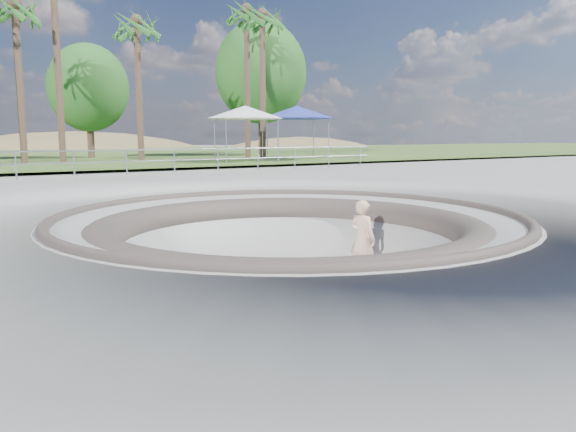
{
  "coord_description": "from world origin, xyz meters",
  "views": [
    {
      "loc": [
        -6.58,
        -10.32,
        1.78
      ],
      "look_at": [
        0.36,
        0.59,
        -0.1
      ],
      "focal_mm": 35.0,
      "sensor_mm": 36.0,
      "label": 1
    }
  ],
  "objects": [
    {
      "name": "ground",
      "position": [
        0.0,
        0.0,
        0.0
      ],
      "size": [
        180.0,
        180.0,
        0.0
      ],
      "primitive_type": "plane",
      "color": "#979692",
      "rests_on": "ground"
    },
    {
      "name": "skate_bowl",
      "position": [
        0.0,
        0.0,
        -1.83
      ],
      "size": [
        14.0,
        14.0,
        4.1
      ],
      "color": "#979692",
      "rests_on": "ground"
    },
    {
      "name": "grass_strip",
      "position": [
        0.0,
        34.0,
        0.22
      ],
      "size": [
        180.0,
        36.0,
        0.12
      ],
      "color": "#405E25",
      "rests_on": "ground"
    },
    {
      "name": "distant_hills",
      "position": [
        3.78,
        57.17,
        -7.02
      ],
      "size": [
        103.2,
        45.0,
        28.6
      ],
      "color": "brown",
      "rests_on": "ground"
    },
    {
      "name": "safety_railing",
      "position": [
        0.0,
        12.0,
        0.69
      ],
      "size": [
        25.0,
        0.06,
        1.03
      ],
      "color": "gray",
      "rests_on": "ground"
    },
    {
      "name": "skateboard",
      "position": [
        2.44,
        0.37,
        -1.83
      ],
      "size": [
        0.91,
        0.43,
        0.09
      ],
      "color": "olive",
      "rests_on": "ground"
    },
    {
      "name": "skater",
      "position": [
        2.44,
        0.37,
        -0.82
      ],
      "size": [
        0.65,
        0.82,
        1.99
      ],
      "primitive_type": "imported",
      "rotation": [
        0.0,
        0.0,
        1.83
      ],
      "color": "beige",
      "rests_on": "skateboard"
    },
    {
      "name": "canopy_white",
      "position": [
        8.57,
        18.0,
        3.01
      ],
      "size": [
        6.0,
        6.0,
        3.11
      ],
      "color": "gray",
      "rests_on": "ground"
    },
    {
      "name": "canopy_blue",
      "position": [
        12.06,
        18.0,
        3.08
      ],
      "size": [
        6.03,
        6.03,
        3.2
      ],
      "color": "gray",
      "rests_on": "ground"
    },
    {
      "name": "palm_b",
      "position": [
        -2.32,
        22.63,
        7.97
      ],
      "size": [
        2.6,
        2.6,
        9.09
      ],
      "color": "brown",
      "rests_on": "ground"
    },
    {
      "name": "palm_d",
      "position": [
        3.71,
        21.64,
        7.62
      ],
      "size": [
        2.6,
        2.6,
        8.71
      ],
      "color": "brown",
      "rests_on": "ground"
    },
    {
      "name": "palm_e",
      "position": [
        11.18,
        20.55,
        8.54
      ],
      "size": [
        2.6,
        2.6,
        9.71
      ],
      "color": "brown",
      "rests_on": "ground"
    },
    {
      "name": "palm_f",
      "position": [
        10.98,
        22.17,
        9.05
      ],
      "size": [
        2.6,
        2.6,
        10.26
      ],
      "color": "brown",
      "rests_on": "ground"
    },
    {
      "name": "bushy_tree_mid",
      "position": [
        2.32,
        27.56,
        4.74
      ],
      "size": [
        5.12,
        4.65,
        7.38
      ],
      "color": "brown",
      "rests_on": "ground"
    },
    {
      "name": "bushy_tree_right",
      "position": [
        14.31,
        26.21,
        6.27
      ],
      "size": [
        6.82,
        6.2,
        9.84
      ],
      "color": "brown",
      "rests_on": "ground"
    }
  ]
}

